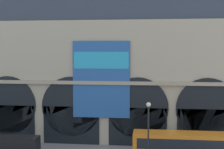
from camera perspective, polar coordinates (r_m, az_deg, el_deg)
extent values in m
cube|color=#B2A891|center=(44.60, -0.89, -1.13)|extent=(43.81, 5.19, 15.66)
cube|color=#333D4C|center=(45.15, -0.85, 12.01)|extent=(43.81, 4.59, 4.91)
cube|color=black|center=(46.32, -17.18, -7.91)|extent=(7.20, 0.20, 4.80)
cylinder|color=black|center=(45.90, -17.24, -4.98)|extent=(7.58, 0.20, 7.58)
cube|color=black|center=(43.63, -6.90, -8.50)|extent=(7.20, 0.20, 4.80)
cylinder|color=black|center=(43.18, -6.93, -5.39)|extent=(7.58, 0.20, 7.58)
cube|color=black|center=(42.47, 4.35, -8.83)|extent=(7.20, 0.20, 4.80)
cylinder|color=black|center=(42.00, 4.36, -5.63)|extent=(7.58, 0.20, 7.58)
cube|color=black|center=(42.96, 15.78, -8.82)|extent=(7.20, 0.20, 4.80)
cylinder|color=black|center=(42.50, 15.84, -5.66)|extent=(7.58, 0.20, 7.58)
cube|color=#2659A5|center=(41.88, -1.85, -0.85)|extent=(7.14, 0.12, 9.55)
cube|color=#26A5D8|center=(41.67, -1.87, 2.42)|extent=(6.85, 0.04, 2.09)
cube|color=#A49A85|center=(41.89, -1.39, -1.41)|extent=(43.81, 0.50, 0.44)
cube|color=black|center=(40.33, -15.99, -11.32)|extent=(5.20, 2.00, 1.86)
cube|color=orange|center=(37.58, 12.19, -11.56)|extent=(11.00, 2.50, 2.60)
cube|color=black|center=(36.27, 12.39, -11.56)|extent=(10.12, 0.04, 1.10)
cylinder|color=black|center=(33.42, 6.15, -10.89)|extent=(0.16, 0.16, 6.50)
sphere|color=#F2EDCC|center=(32.70, 6.20, -5.07)|extent=(0.44, 0.44, 0.44)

